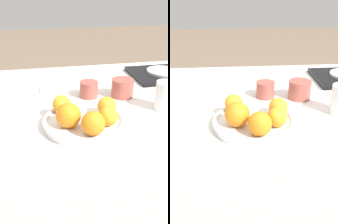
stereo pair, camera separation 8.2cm
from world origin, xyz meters
The scene contains 14 objects.
ground_plane centered at (0.00, 0.00, 0.00)m, with size 12.00×12.00×0.00m, color #7A6651.
table centered at (0.00, 0.00, 0.35)m, with size 1.24×0.88×0.70m.
fruit_platter centered at (-0.13, -0.20, 0.72)m, with size 0.27×0.27×0.03m.
orange_0 centered at (-0.06, -0.25, 0.76)m, with size 0.06×0.06×0.06m.
orange_1 centered at (-0.18, -0.23, 0.76)m, with size 0.08×0.08×0.08m.
orange_2 centered at (-0.12, -0.29, 0.76)m, with size 0.07×0.07×0.07m.
orange_3 centered at (-0.19, -0.14, 0.76)m, with size 0.06×0.06×0.06m.
orange_4 centered at (-0.05, -0.18, 0.76)m, with size 0.06×0.06×0.06m.
water_glass centered at (0.18, -0.14, 0.76)m, with size 0.07×0.07×0.10m.
serving_tray centered at (0.34, 0.20, 0.71)m, with size 0.31×0.25×0.02m.
side_plate centered at (0.34, 0.20, 0.73)m, with size 0.16×0.16×0.01m.
cup_0 centered at (-0.07, 0.02, 0.74)m, with size 0.07×0.07×0.06m.
cup_1 centered at (0.07, 0.00, 0.74)m, with size 0.09×0.09×0.07m.
napkin centered at (-0.20, 0.12, 0.71)m, with size 0.10×0.10×0.01m.
Camera 1 is at (-0.28, -0.92, 1.13)m, focal length 42.00 mm.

